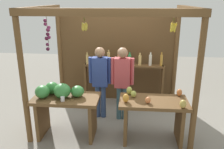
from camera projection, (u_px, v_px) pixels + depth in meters
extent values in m
plane|color=gray|center=(113.00, 117.00, 5.18)|extent=(12.00, 12.00, 0.00)
cylinder|color=brown|center=(23.00, 80.00, 3.97)|extent=(0.10, 0.10, 2.36)
cylinder|color=brown|center=(197.00, 86.00, 3.72)|extent=(0.10, 0.10, 2.36)
cylinder|color=brown|center=(60.00, 53.00, 5.93)|extent=(0.10, 0.10, 2.36)
cylinder|color=brown|center=(176.00, 56.00, 5.68)|extent=(0.10, 0.10, 2.36)
cube|color=brown|center=(107.00, 12.00, 3.50)|extent=(2.97, 0.12, 0.12)
cube|color=brown|center=(40.00, 9.00, 4.60)|extent=(0.12, 2.17, 0.12)
cube|color=brown|center=(190.00, 10.00, 4.35)|extent=(0.12, 2.17, 0.12)
cube|color=#52381E|center=(117.00, 59.00, 5.86)|extent=(2.87, 0.04, 2.13)
cylinder|color=brown|center=(174.00, 20.00, 3.54)|extent=(0.02, 0.02, 0.06)
ellipsoid|color=gold|center=(175.00, 29.00, 3.57)|extent=(0.04, 0.08, 0.14)
ellipsoid|color=gold|center=(175.00, 26.00, 3.59)|extent=(0.07, 0.07, 0.14)
ellipsoid|color=gold|center=(173.00, 28.00, 3.59)|extent=(0.09, 0.04, 0.13)
ellipsoid|color=gold|center=(172.00, 28.00, 3.60)|extent=(0.07, 0.06, 0.14)
ellipsoid|color=gold|center=(172.00, 26.00, 3.57)|extent=(0.04, 0.07, 0.14)
ellipsoid|color=gold|center=(172.00, 27.00, 3.56)|extent=(0.05, 0.05, 0.14)
ellipsoid|color=gold|center=(173.00, 27.00, 3.54)|extent=(0.09, 0.04, 0.14)
ellipsoid|color=gold|center=(174.00, 27.00, 3.55)|extent=(0.06, 0.06, 0.14)
cylinder|color=brown|center=(84.00, 19.00, 3.62)|extent=(0.02, 0.02, 0.06)
ellipsoid|color=gold|center=(86.00, 26.00, 3.65)|extent=(0.04, 0.06, 0.13)
ellipsoid|color=gold|center=(86.00, 27.00, 3.69)|extent=(0.07, 0.06, 0.13)
ellipsoid|color=gold|center=(84.00, 27.00, 3.69)|extent=(0.05, 0.05, 0.13)
ellipsoid|color=gold|center=(83.00, 27.00, 3.66)|extent=(0.04, 0.07, 0.13)
ellipsoid|color=gold|center=(83.00, 26.00, 3.63)|extent=(0.07, 0.05, 0.13)
ellipsoid|color=gold|center=(85.00, 27.00, 3.63)|extent=(0.05, 0.05, 0.13)
cylinder|color=#4C422D|center=(48.00, 32.00, 4.07)|extent=(0.01, 0.01, 0.55)
sphere|color=#47142D|center=(45.00, 21.00, 4.00)|extent=(0.06, 0.06, 0.06)
sphere|color=#601E42|center=(45.00, 24.00, 4.04)|extent=(0.06, 0.06, 0.06)
sphere|color=#601E42|center=(49.00, 27.00, 4.06)|extent=(0.06, 0.06, 0.06)
sphere|color=#601E42|center=(48.00, 30.00, 4.05)|extent=(0.07, 0.07, 0.07)
sphere|color=#47142D|center=(48.00, 34.00, 4.10)|extent=(0.06, 0.06, 0.06)
sphere|color=#601E42|center=(49.00, 37.00, 4.10)|extent=(0.06, 0.06, 0.06)
sphere|color=#47142D|center=(47.00, 38.00, 4.10)|extent=(0.07, 0.07, 0.07)
sphere|color=#511938|center=(47.00, 44.00, 4.13)|extent=(0.06, 0.06, 0.06)
sphere|color=#47142D|center=(48.00, 49.00, 4.15)|extent=(0.06, 0.06, 0.06)
cube|color=brown|center=(66.00, 99.00, 4.29)|extent=(1.21, 0.64, 0.06)
cube|color=brown|center=(42.00, 117.00, 4.45)|extent=(0.06, 0.58, 0.73)
cube|color=brown|center=(93.00, 119.00, 4.37)|extent=(0.06, 0.58, 0.73)
ellipsoid|color=#38843D|center=(42.00, 92.00, 4.21)|extent=(0.35, 0.35, 0.23)
ellipsoid|color=#2D7533|center=(52.00, 88.00, 4.40)|extent=(0.27, 0.27, 0.23)
ellipsoid|color=#38843D|center=(77.00, 91.00, 4.27)|extent=(0.34, 0.34, 0.21)
ellipsoid|color=#38843D|center=(62.00, 91.00, 4.21)|extent=(0.37, 0.37, 0.27)
cylinder|color=white|center=(63.00, 99.00, 4.09)|extent=(0.07, 0.07, 0.09)
cube|color=brown|center=(153.00, 102.00, 4.15)|extent=(1.21, 0.64, 0.06)
cube|color=brown|center=(126.00, 121.00, 4.31)|extent=(0.06, 0.58, 0.73)
cube|color=brown|center=(179.00, 123.00, 4.23)|extent=(0.06, 0.58, 0.73)
ellipsoid|color=#E07F47|center=(148.00, 100.00, 4.01)|extent=(0.11, 0.11, 0.12)
ellipsoid|color=#A8B24C|center=(129.00, 91.00, 4.38)|extent=(0.13, 0.13, 0.15)
ellipsoid|color=#CC7038|center=(179.00, 93.00, 4.31)|extent=(0.13, 0.13, 0.13)
ellipsoid|color=#B79E47|center=(183.00, 104.00, 3.83)|extent=(0.14, 0.14, 0.14)
ellipsoid|color=#A8B24C|center=(134.00, 94.00, 4.26)|extent=(0.11, 0.11, 0.12)
ellipsoid|color=gold|center=(126.00, 98.00, 4.04)|extent=(0.16, 0.16, 0.15)
cube|color=brown|center=(86.00, 83.00, 5.83)|extent=(0.05, 0.20, 1.00)
cube|color=brown|center=(162.00, 86.00, 5.67)|extent=(0.05, 0.20, 1.00)
cube|color=brown|center=(124.00, 65.00, 5.60)|extent=(1.87, 0.22, 0.04)
cylinder|color=#D8B266|center=(87.00, 59.00, 5.64)|extent=(0.06, 0.06, 0.22)
cylinder|color=#D8B266|center=(87.00, 53.00, 5.59)|extent=(0.03, 0.03, 0.06)
cylinder|color=#338C4C|center=(97.00, 58.00, 5.61)|extent=(0.07, 0.07, 0.29)
cylinder|color=#338C4C|center=(97.00, 51.00, 5.55)|extent=(0.03, 0.03, 0.06)
cylinder|color=#D8B266|center=(109.00, 58.00, 5.58)|extent=(0.07, 0.07, 0.29)
cylinder|color=#D8B266|center=(109.00, 51.00, 5.53)|extent=(0.03, 0.03, 0.06)
cylinder|color=#D8B266|center=(119.00, 59.00, 5.56)|extent=(0.07, 0.07, 0.27)
cylinder|color=#D8B266|center=(119.00, 52.00, 5.51)|extent=(0.03, 0.03, 0.06)
cylinder|color=#338C4C|center=(130.00, 60.00, 5.55)|extent=(0.08, 0.08, 0.24)
cylinder|color=#338C4C|center=(130.00, 54.00, 5.50)|extent=(0.04, 0.04, 0.06)
cylinder|color=#D8B266|center=(140.00, 60.00, 5.53)|extent=(0.08, 0.08, 0.24)
cylinder|color=#D8B266|center=(140.00, 54.00, 5.48)|extent=(0.03, 0.03, 0.06)
cylinder|color=silver|center=(150.00, 60.00, 5.50)|extent=(0.07, 0.07, 0.26)
cylinder|color=silver|center=(151.00, 54.00, 5.45)|extent=(0.03, 0.03, 0.06)
cylinder|color=gold|center=(161.00, 60.00, 5.48)|extent=(0.06, 0.06, 0.26)
cylinder|color=gold|center=(162.00, 54.00, 5.43)|extent=(0.03, 0.03, 0.06)
cylinder|color=#324876|center=(98.00, 101.00, 5.13)|extent=(0.11, 0.11, 0.73)
cylinder|color=#324876|center=(103.00, 101.00, 5.12)|extent=(0.11, 0.11, 0.73)
cube|color=#2D428C|center=(100.00, 72.00, 4.91)|extent=(0.32, 0.19, 0.62)
cylinder|color=#2D428C|center=(91.00, 70.00, 4.92)|extent=(0.08, 0.08, 0.56)
cylinder|color=#2D428C|center=(110.00, 71.00, 4.89)|extent=(0.08, 0.08, 0.56)
sphere|color=#997051|center=(100.00, 52.00, 4.79)|extent=(0.21, 0.21, 0.21)
cylinder|color=#3B5E6B|center=(119.00, 103.00, 5.03)|extent=(0.11, 0.11, 0.74)
cylinder|color=#3B5E6B|center=(125.00, 103.00, 5.02)|extent=(0.11, 0.11, 0.74)
cube|color=#BF474C|center=(122.00, 73.00, 4.82)|extent=(0.32, 0.19, 0.62)
cylinder|color=#BF474C|center=(113.00, 71.00, 4.83)|extent=(0.08, 0.08, 0.56)
cylinder|color=#BF474C|center=(132.00, 72.00, 4.79)|extent=(0.08, 0.08, 0.56)
sphere|color=#997051|center=(123.00, 53.00, 4.69)|extent=(0.21, 0.21, 0.21)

